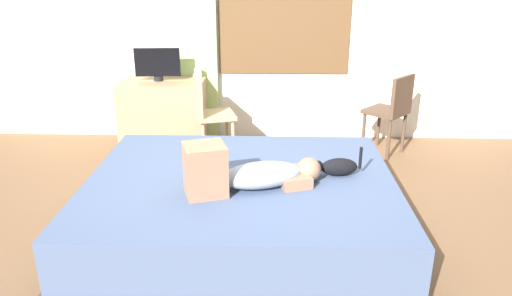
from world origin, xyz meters
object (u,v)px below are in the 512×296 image
(bed, at_px, (241,210))
(tv_monitor, at_px, (157,64))
(person_lying, at_px, (247,173))
(chair_by_desk, at_px, (208,111))
(cup, at_px, (198,73))
(cat, at_px, (337,167))
(desk, at_px, (164,114))
(chair_spare, at_px, (392,108))

(bed, relative_size, tv_monitor, 4.62)
(person_lying, bearing_deg, chair_by_desk, 105.19)
(bed, height_order, chair_by_desk, chair_by_desk)
(person_lying, bearing_deg, bed, 107.58)
(person_lying, distance_m, chair_by_desk, 1.86)
(cup, relative_size, chair_by_desk, 0.11)
(cat, bearing_deg, person_lying, -159.55)
(cat, height_order, desk, desk)
(person_lying, xyz_separation_m, cat, (0.62, 0.23, -0.05))
(bed, distance_m, tv_monitor, 2.31)
(tv_monitor, xyz_separation_m, chair_spare, (2.47, -0.19, -0.41))
(person_lying, height_order, chair_by_desk, chair_by_desk)
(person_lying, distance_m, cup, 2.41)
(desk, xyz_separation_m, tv_monitor, (-0.03, 0.00, 0.55))
(bed, height_order, cup, cup)
(chair_by_desk, distance_m, chair_spare, 1.91)
(desk, xyz_separation_m, chair_spare, (2.44, -0.19, 0.14))
(desk, distance_m, cup, 0.59)
(cup, height_order, chair_by_desk, chair_by_desk)
(cup, bearing_deg, desk, -155.87)
(person_lying, height_order, cup, same)
(bed, distance_m, person_lying, 0.41)
(tv_monitor, xyz_separation_m, chair_by_desk, (0.57, -0.35, -0.41))
(chair_by_desk, bearing_deg, person_lying, -74.81)
(bed, bearing_deg, tv_monitor, 116.96)
(cat, bearing_deg, bed, -174.95)
(bed, distance_m, cat, 0.75)
(person_lying, xyz_separation_m, chair_by_desk, (-0.49, 1.79, -0.10))
(tv_monitor, bearing_deg, desk, 0.00)
(chair_by_desk, relative_size, chair_spare, 1.00)
(bed, bearing_deg, chair_by_desk, 104.93)
(tv_monitor, distance_m, cup, 0.46)
(cat, height_order, cup, cup)
(person_lying, relative_size, cup, 9.44)
(bed, relative_size, person_lying, 2.39)
(cat, xyz_separation_m, tv_monitor, (-1.68, 1.91, 0.36))
(person_lying, height_order, cat, person_lying)
(bed, distance_m, chair_by_desk, 1.69)
(desk, relative_size, cup, 9.12)
(cup, xyz_separation_m, chair_spare, (2.07, -0.36, -0.28))
(bed, height_order, desk, desk)
(bed, relative_size, chair_by_desk, 2.58)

